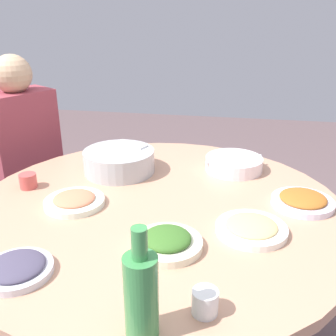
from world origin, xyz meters
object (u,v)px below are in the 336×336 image
green_bottle (141,294)px  dish_eggplant (17,268)px  tea_cup_near (205,302)px  diner_right (22,142)px  round_dining_table (158,225)px  dish_shrimp (74,201)px  stool_for_diner_right (36,230)px  soup_bowl (234,164)px  dish_stirfry (303,200)px  rice_bowl (119,161)px  dish_greens (167,241)px  tea_cup_far (28,181)px  dish_noodles (251,228)px

green_bottle → dish_eggplant: bearing=69.7°
tea_cup_near → diner_right: bearing=45.5°
round_dining_table → green_bottle: (-0.61, -0.09, 0.20)m
dish_shrimp → dish_eggplant: 0.40m
stool_for_diner_right → soup_bowl: bearing=-96.7°
round_dining_table → dish_eggplant: size_ratio=7.16×
dish_shrimp → dish_stirfry: (0.14, -0.82, 0.00)m
rice_bowl → dish_stirfry: 0.78m
stool_for_diner_right → diner_right: (0.00, 0.00, 0.54)m
round_dining_table → soup_bowl: (0.38, -0.27, 0.12)m
diner_right → dish_shrimp: bearing=-137.2°
dish_shrimp → tea_cup_near: 0.69m
green_bottle → diner_right: bearing=39.4°
rice_bowl → green_bottle: size_ratio=1.14×
soup_bowl → dish_eggplant: (-0.84, 0.56, -0.01)m
rice_bowl → stool_for_diner_right: (0.24, 0.60, -0.56)m
round_dining_table → dish_shrimp: size_ratio=6.33×
dish_greens → green_bottle: bearing=-179.1°
tea_cup_near → stool_for_diner_right: size_ratio=0.15×
round_dining_table → green_bottle: size_ratio=5.12×
rice_bowl → tea_cup_far: size_ratio=4.56×
dish_greens → dish_stirfry: dish_greens is taller
round_dining_table → green_bottle: bearing=-171.6°
dish_noodles → diner_right: 1.33m
tea_cup_near → tea_cup_far: bearing=53.3°
rice_bowl → dish_greens: 0.62m
round_dining_table → dish_eggplant: bearing=147.7°
dish_stirfry → tea_cup_far: tea_cup_far is taller
dish_noodles → rice_bowl: bearing=54.1°
rice_bowl → dish_greens: rice_bowl is taller
diner_right → tea_cup_near: bearing=-134.5°
tea_cup_near → tea_cup_far: tea_cup_near is taller
dish_stirfry → dish_eggplant: (-0.55, 0.82, -0.00)m
dish_eggplant → dish_greens: bearing=-62.9°
tea_cup_near → stool_for_diner_right: (1.02, 1.04, -0.54)m
round_dining_table → diner_right: bearing=58.5°
dish_greens → green_bottle: size_ratio=0.80×
green_bottle → stool_for_diner_right: 1.56m
dish_noodles → dish_greens: bearing=117.6°
soup_bowl → dish_shrimp: size_ratio=1.15×
dish_greens → dish_eggplant: size_ratio=1.11×
soup_bowl → diner_right: bearing=83.3°
soup_bowl → diner_right: size_ratio=0.33×
round_dining_table → rice_bowl: (0.27, 0.23, 0.14)m
dish_noodles → dish_eggplant: size_ratio=1.19×
dish_noodles → dish_eggplant: (-0.33, 0.63, 0.00)m
dish_shrimp → tea_cup_near: bearing=-131.4°
dish_eggplant → green_bottle: bearing=-110.3°
dish_noodles → tea_cup_far: bearing=78.1°
dish_noodles → round_dining_table: bearing=67.6°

